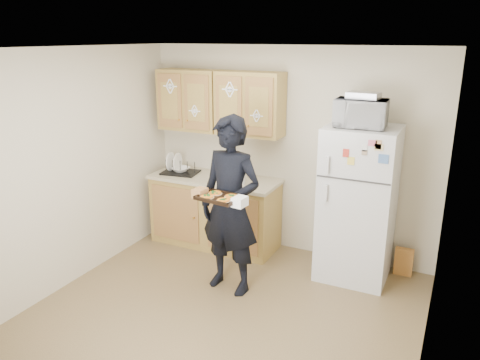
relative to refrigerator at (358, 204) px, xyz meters
The scene contains 23 objects.
floor 1.92m from the refrigerator, 123.60° to the right, with size 3.60×3.60×0.00m, color brown.
ceiling 2.38m from the refrigerator, 123.60° to the right, with size 3.60×3.60×0.00m, color silver.
wall_back 1.10m from the refrigerator, 158.72° to the left, with size 3.60×0.04×2.50m, color beige.
wall_front 3.39m from the refrigerator, 106.39° to the right, with size 3.60×0.04×2.50m, color beige.
wall_left 3.13m from the refrigerator, 152.53° to the right, with size 0.04×3.60×2.50m, color beige.
wall_right 1.71m from the refrigerator, 59.27° to the right, with size 0.04×3.60×2.50m, color beige.
refrigerator is the anchor object (origin of this frame).
base_cabinet 1.85m from the refrigerator, behind, with size 1.60×0.60×0.86m, color olive.
countertop 1.80m from the refrigerator, behind, with size 1.64×0.64×0.04m, color #B6AA8C.
upper_cab_left 2.41m from the refrigerator, behind, with size 0.80×0.33×0.75m, color olive.
upper_cab_right 1.70m from the refrigerator, behind, with size 0.80×0.33×0.75m, color olive.
cereal_box 0.89m from the refrigerator, 24.99° to the left, with size 0.20×0.07×0.32m, color gold.
person 1.41m from the refrigerator, 142.34° to the right, with size 0.68×0.45×1.86m, color black.
baking_tray 1.61m from the refrigerator, 132.98° to the right, with size 0.40×0.29×0.04m, color black.
pizza_front_left 1.72m from the refrigerator, 134.20° to the right, with size 0.13×0.13×0.02m, color orange.
pizza_front_right 1.61m from the refrigerator, 128.82° to the right, with size 0.13×0.13×0.02m, color orange.
pizza_back_left 1.61m from the refrigerator, 137.14° to the right, with size 0.13×0.13×0.02m, color orange.
pizza_back_right 1.50m from the refrigerator, 131.58° to the right, with size 0.13×0.13×0.02m, color orange.
microwave 0.99m from the refrigerator, 122.34° to the right, with size 0.52×0.35×0.29m, color silver.
foil_pan 1.17m from the refrigerator, 140.28° to the right, with size 0.32×0.22×0.07m, color #AFAFB6.
dish_rack 2.29m from the refrigerator, behind, with size 0.45×0.34×0.18m, color black.
bowl 2.29m from the refrigerator, behind, with size 0.23×0.23×0.06m, color white.
soap_bottle 1.39m from the refrigerator, behind, with size 0.08×0.09×0.19m, color silver.
Camera 1 is at (1.88, -3.42, 2.60)m, focal length 35.00 mm.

